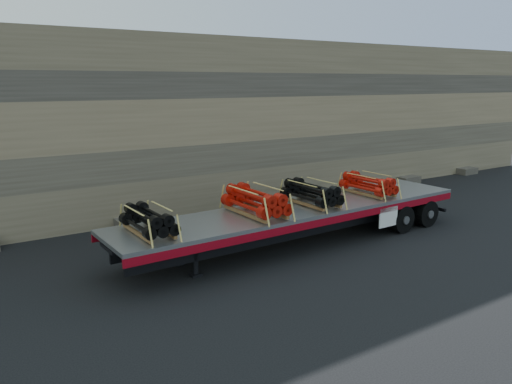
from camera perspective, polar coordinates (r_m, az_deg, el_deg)
ground at (r=16.19m, az=1.84°, el=-6.37°), size 120.00×120.00×0.00m
rock_wall at (r=21.06m, az=-8.30°, el=7.64°), size 44.00×3.00×7.00m
trailer at (r=16.41m, az=4.93°, el=-3.82°), size 12.80×2.85×1.27m
bundle_front at (r=13.55m, az=-12.18°, el=-3.30°), size 1.01×1.93×0.67m
bundle_midfront at (r=15.14m, az=-0.06°, el=-1.13°), size 1.19×2.27×0.79m
bundle_midrear at (r=16.48m, az=6.35°, el=-0.19°), size 1.09×2.09×0.73m
bundle_rear at (r=18.33m, az=12.71°, el=0.81°), size 1.04×1.99×0.69m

